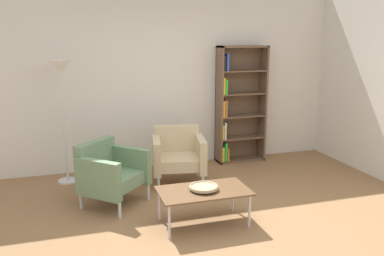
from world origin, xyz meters
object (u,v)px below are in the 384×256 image
at_px(floor_lamp_torchiere, 61,81).
at_px(decorative_bowl, 204,187).
at_px(armchair_corner_red, 178,154).
at_px(bookshelf_tall, 238,106).
at_px(armchair_spare_guest, 110,172).
at_px(coffee_table_low, 204,193).

bearing_deg(floor_lamp_torchiere, decorative_bowl, -51.83).
bearing_deg(armchair_corner_red, floor_lamp_torchiere, 173.15).
bearing_deg(bookshelf_tall, armchair_spare_guest, -151.51).
relative_size(armchair_spare_guest, armchair_corner_red, 1.16).
relative_size(coffee_table_low, armchair_corner_red, 1.22).
distance_m(armchair_spare_guest, armchair_corner_red, 1.12).
distance_m(bookshelf_tall, armchair_spare_guest, 2.57).
xyz_separation_m(armchair_corner_red, floor_lamp_torchiere, (-1.52, 0.47, 1.03)).
bearing_deg(decorative_bowl, floor_lamp_torchiere, 128.17).
xyz_separation_m(bookshelf_tall, decorative_bowl, (-1.29, -2.07, -0.50)).
bearing_deg(bookshelf_tall, coffee_table_low, -121.85).
xyz_separation_m(bookshelf_tall, armchair_corner_red, (-1.21, -0.71, -0.52)).
relative_size(bookshelf_tall, armchair_corner_red, 2.32).
xyz_separation_m(coffee_table_low, armchair_corner_red, (0.08, 1.36, 0.05)).
height_order(armchair_corner_red, floor_lamp_torchiere, floor_lamp_torchiere).
bearing_deg(armchair_spare_guest, floor_lamp_torchiere, 72.57).
bearing_deg(floor_lamp_torchiere, bookshelf_tall, 5.08).
xyz_separation_m(bookshelf_tall, floor_lamp_torchiere, (-2.73, -0.24, 0.52)).
distance_m(coffee_table_low, floor_lamp_torchiere, 2.57).
bearing_deg(coffee_table_low, armchair_spare_guest, 136.55).
height_order(coffee_table_low, floor_lamp_torchiere, floor_lamp_torchiere).
distance_m(decorative_bowl, armchair_corner_red, 1.36).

